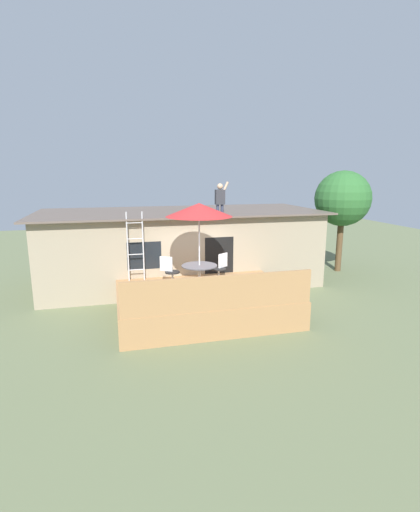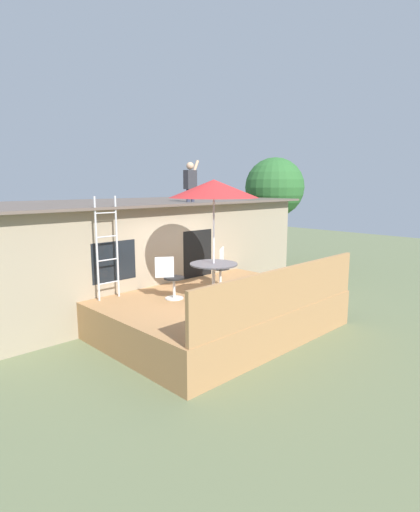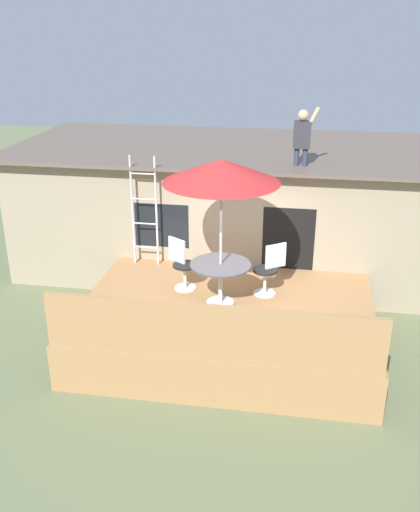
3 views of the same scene
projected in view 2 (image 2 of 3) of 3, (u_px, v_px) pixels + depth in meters
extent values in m
plane|color=#66704C|center=(215.00, 329.00, 9.23)|extent=(40.00, 40.00, 0.00)
cube|color=gray|center=(126.00, 251.00, 11.53)|extent=(10.00, 4.00, 2.71)
cube|color=#66564C|center=(124.00, 202.00, 11.29)|extent=(10.50, 4.50, 0.06)
cube|color=black|center=(114.00, 261.00, 9.02)|extent=(1.10, 0.03, 0.90)
cube|color=black|center=(198.00, 267.00, 10.83)|extent=(1.00, 0.03, 2.00)
cube|color=#A87A4C|center=(215.00, 312.00, 9.16)|extent=(5.01, 3.85, 0.80)
cube|color=#A87A4C|center=(285.00, 291.00, 7.68)|extent=(4.91, 0.08, 0.90)
cylinder|color=silver|center=(214.00, 296.00, 8.94)|extent=(0.48, 0.48, 0.03)
cylinder|color=silver|center=(214.00, 280.00, 8.88)|extent=(0.07, 0.07, 0.71)
cylinder|color=#4C4C51|center=(214.00, 264.00, 8.82)|extent=(1.04, 1.04, 0.03)
cylinder|color=silver|center=(214.00, 243.00, 8.73)|extent=(0.04, 0.04, 2.40)
cone|color=red|center=(214.00, 189.00, 8.53)|extent=(1.90, 1.90, 0.38)
cylinder|color=silver|center=(97.00, 250.00, 8.44)|extent=(0.04, 0.04, 2.20)
cylinder|color=silver|center=(117.00, 247.00, 8.77)|extent=(0.04, 0.04, 2.20)
cylinder|color=silver|center=(109.00, 283.00, 8.74)|extent=(0.48, 0.03, 0.03)
cylinder|color=silver|center=(108.00, 260.00, 8.65)|extent=(0.48, 0.03, 0.03)
cylinder|color=silver|center=(107.00, 237.00, 8.56)|extent=(0.48, 0.03, 0.03)
cylinder|color=silver|center=(106.00, 213.00, 8.48)|extent=(0.48, 0.03, 0.03)
cylinder|color=#33384C|center=(188.00, 196.00, 10.84)|extent=(0.10, 0.10, 0.34)
cylinder|color=#33384C|center=(193.00, 195.00, 10.95)|extent=(0.10, 0.10, 0.34)
cube|color=#333338|center=(190.00, 180.00, 10.82)|extent=(0.32, 0.20, 0.50)
sphere|color=tan|center=(190.00, 166.00, 10.76)|extent=(0.20, 0.20, 0.20)
cylinder|color=tan|center=(195.00, 168.00, 10.89)|extent=(0.26, 0.08, 0.44)
cylinder|color=silver|center=(174.00, 298.00, 8.78)|extent=(0.40, 0.40, 0.02)
cylinder|color=silver|center=(174.00, 288.00, 8.75)|extent=(0.06, 0.06, 0.44)
cylinder|color=black|center=(174.00, 278.00, 8.71)|extent=(0.44, 0.44, 0.04)
cube|color=silver|center=(164.00, 267.00, 8.63)|extent=(0.36, 0.25, 0.44)
cylinder|color=silver|center=(220.00, 286.00, 9.80)|extent=(0.40, 0.40, 0.02)
cylinder|color=silver|center=(220.00, 277.00, 9.76)|extent=(0.06, 0.06, 0.44)
cylinder|color=black|center=(220.00, 268.00, 9.72)|extent=(0.44, 0.44, 0.04)
cube|color=silver|center=(222.00, 257.00, 9.87)|extent=(0.35, 0.26, 0.44)
cylinder|color=brown|center=(273.00, 233.00, 16.25)|extent=(0.25, 0.25, 2.66)
sphere|color=#2D662D|center=(275.00, 187.00, 15.94)|extent=(2.31, 2.31, 2.31)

